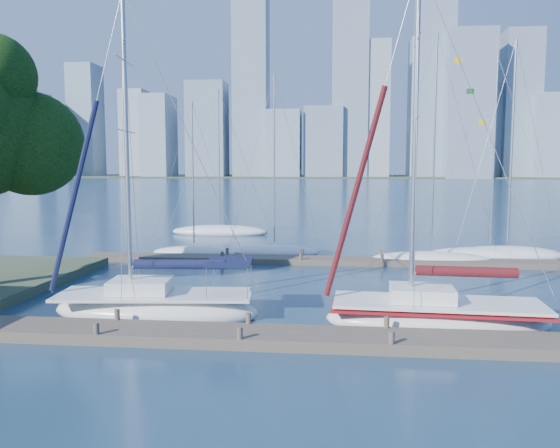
# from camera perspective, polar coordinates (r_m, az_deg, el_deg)

# --- Properties ---
(ground) EXTENTS (700.00, 700.00, 0.00)m
(ground) POSITION_cam_1_polar(r_m,az_deg,el_deg) (19.65, -3.73, -12.19)
(ground) COLOR #17324A
(ground) RESTS_ON ground
(near_dock) EXTENTS (26.00, 2.00, 0.40)m
(near_dock) POSITION_cam_1_polar(r_m,az_deg,el_deg) (19.59, -3.74, -11.64)
(near_dock) COLOR brown
(near_dock) RESTS_ON ground
(far_dock) EXTENTS (30.00, 1.80, 0.36)m
(far_dock) POSITION_cam_1_polar(r_m,az_deg,el_deg) (34.93, 3.92, -3.83)
(far_dock) COLOR brown
(far_dock) RESTS_ON ground
(far_shore) EXTENTS (800.00, 100.00, 1.50)m
(far_shore) POSITION_cam_1_polar(r_m,az_deg,el_deg) (338.47, 5.38, 4.93)
(far_shore) COLOR #38472D
(far_shore) RESTS_ON ground
(sailboat_navy) EXTENTS (8.73, 3.56, 13.49)m
(sailboat_navy) POSITION_cam_1_polar(r_m,az_deg,el_deg) (23.02, -12.92, -6.93)
(sailboat_navy) COLOR white
(sailboat_navy) RESTS_ON ground
(sailboat_maroon) EXTENTS (8.63, 3.21, 14.12)m
(sailboat_maroon) POSITION_cam_1_polar(r_m,az_deg,el_deg) (21.89, 16.08, -7.52)
(sailboat_maroon) COLOR white
(sailboat_maroon) RESTS_ON ground
(bg_boat_0) EXTENTS (6.15, 3.78, 10.84)m
(bg_boat_0) POSITION_cam_1_polar(r_m,az_deg,el_deg) (38.41, -8.95, -2.92)
(bg_boat_0) COLOR white
(bg_boat_0) RESTS_ON ground
(bg_boat_1) EXTENTS (6.31, 2.27, 12.73)m
(bg_boat_1) POSITION_cam_1_polar(r_m,az_deg,el_deg) (38.14, -0.58, -2.87)
(bg_boat_1) COLOR white
(bg_boat_1) RESTS_ON ground
(bg_boat_3) EXTENTS (8.02, 3.59, 14.70)m
(bg_boat_3) POSITION_cam_1_polar(r_m,az_deg,el_deg) (36.18, 15.49, -3.54)
(bg_boat_3) COLOR white
(bg_boat_3) RESTS_ON ground
(bg_boat_4) EXTENTS (9.06, 5.43, 13.53)m
(bg_boat_4) POSITION_cam_1_polar(r_m,az_deg,el_deg) (39.14, 21.09, -3.03)
(bg_boat_4) COLOR white
(bg_boat_4) RESTS_ON ground
(bg_boat_5) EXTENTS (7.77, 4.45, 14.71)m
(bg_boat_5) POSITION_cam_1_polar(r_m,az_deg,el_deg) (39.68, 22.65, -2.91)
(bg_boat_5) COLOR white
(bg_boat_5) RESTS_ON ground
(bg_boat_6) EXTENTS (9.15, 5.27, 13.45)m
(bg_boat_6) POSITION_cam_1_polar(r_m,az_deg,el_deg) (50.07, -6.32, -0.75)
(bg_boat_6) COLOR white
(bg_boat_6) RESTS_ON ground
(skyline) EXTENTS (503.26, 51.31, 115.16)m
(skyline) POSITION_cam_1_polar(r_m,az_deg,el_deg) (310.65, 8.61, 11.32)
(skyline) COLOR gray
(skyline) RESTS_ON ground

